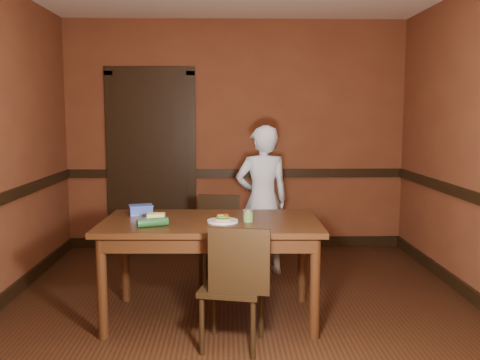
{
  "coord_description": "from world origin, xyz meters",
  "views": [
    {
      "loc": [
        -0.12,
        -4.11,
        1.6
      ],
      "look_at": [
        0.0,
        0.35,
        1.05
      ],
      "focal_mm": 40.0,
      "sensor_mm": 36.0,
      "label": 1
    }
  ],
  "objects": [
    {
      "name": "floor",
      "position": [
        0.0,
        0.0,
        0.0
      ],
      "size": [
        4.0,
        4.5,
        0.01
      ],
      "primitive_type": "cube",
      "color": "black",
      "rests_on": "ground"
    },
    {
      "name": "wall_back",
      "position": [
        0.0,
        2.25,
        1.35
      ],
      "size": [
        4.0,
        0.02,
        2.7
      ],
      "primitive_type": "cube",
      "color": "brown",
      "rests_on": "ground"
    },
    {
      "name": "wall_front",
      "position": [
        0.0,
        -2.25,
        1.35
      ],
      "size": [
        4.0,
        0.02,
        2.7
      ],
      "primitive_type": "cube",
      "color": "brown",
      "rests_on": "ground"
    },
    {
      "name": "dado_back",
      "position": [
        0.0,
        2.23,
        0.9
      ],
      "size": [
        4.0,
        0.03,
        0.1
      ],
      "primitive_type": "cube",
      "color": "black",
      "rests_on": "ground"
    },
    {
      "name": "baseboard_back",
      "position": [
        0.0,
        2.23,
        0.06
      ],
      "size": [
        4.0,
        0.03,
        0.12
      ],
      "primitive_type": "cube",
      "color": "black",
      "rests_on": "ground"
    },
    {
      "name": "door",
      "position": [
        -1.0,
        2.22,
        1.09
      ],
      "size": [
        1.05,
        0.07,
        2.2
      ],
      "color": "black",
      "rests_on": "ground"
    },
    {
      "name": "dining_table",
      "position": [
        -0.24,
        -0.04,
        0.39
      ],
      "size": [
        1.7,
        0.98,
        0.79
      ],
      "primitive_type": "cube",
      "rotation": [
        0.0,
        0.0,
        -0.03
      ],
      "color": "black",
      "rests_on": "floor"
    },
    {
      "name": "chair_far",
      "position": [
        -0.16,
        0.74,
        0.42
      ],
      "size": [
        0.45,
        0.45,
        0.84
      ],
      "primitive_type": null,
      "rotation": [
        0.0,
        0.0,
        -0.15
      ],
      "color": "black",
      "rests_on": "floor"
    },
    {
      "name": "chair_near",
      "position": [
        -0.08,
        -0.56,
        0.44
      ],
      "size": [
        0.49,
        0.49,
        0.87
      ],
      "primitive_type": null,
      "rotation": [
        0.0,
        0.0,
        2.92
      ],
      "color": "black",
      "rests_on": "floor"
    },
    {
      "name": "person",
      "position": [
        0.25,
        1.15,
        0.75
      ],
      "size": [
        0.6,
        0.46,
        1.49
      ],
      "primitive_type": "imported",
      "rotation": [
        0.0,
        0.0,
        3.33
      ],
      "color": "silver",
      "rests_on": "floor"
    },
    {
      "name": "sandwich_plate",
      "position": [
        -0.14,
        -0.11,
        0.8
      ],
      "size": [
        0.24,
        0.24,
        0.06
      ],
      "rotation": [
        0.0,
        0.0,
        -0.22
      ],
      "color": "silver",
      "rests_on": "dining_table"
    },
    {
      "name": "sauce_jar",
      "position": [
        0.05,
        -0.1,
        0.83
      ],
      "size": [
        0.08,
        0.08,
        0.09
      ],
      "rotation": [
        0.0,
        0.0,
        -0.29
      ],
      "color": "#55843D",
      "rests_on": "dining_table"
    },
    {
      "name": "cheese_saucer",
      "position": [
        -0.66,
        -0.03,
        0.81
      ],
      "size": [
        0.17,
        0.17,
        0.05
      ],
      "rotation": [
        0.0,
        0.0,
        0.05
      ],
      "color": "silver",
      "rests_on": "dining_table"
    },
    {
      "name": "food_tub",
      "position": [
        -0.81,
        0.21,
        0.83
      ],
      "size": [
        0.22,
        0.18,
        0.08
      ],
      "rotation": [
        0.0,
        0.0,
        0.28
      ],
      "color": "blue",
      "rests_on": "dining_table"
    },
    {
      "name": "wrapped_veg",
      "position": [
        -0.65,
        -0.27,
        0.82
      ],
      "size": [
        0.23,
        0.14,
        0.06
      ],
      "primitive_type": "cylinder",
      "rotation": [
        0.0,
        1.57,
        0.37
      ],
      "color": "#16461D",
      "rests_on": "dining_table"
    }
  ]
}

